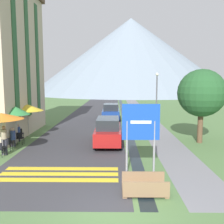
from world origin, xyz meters
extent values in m
plane|color=#517542|center=(0.00, 20.00, 0.00)|extent=(160.00, 160.00, 0.00)
cube|color=#38383D|center=(-2.50, 30.00, 0.00)|extent=(6.40, 60.00, 0.01)
cube|color=slate|center=(3.60, 30.00, 0.00)|extent=(2.20, 60.00, 0.01)
cube|color=black|center=(1.20, 30.00, 0.00)|extent=(0.60, 60.00, 0.00)
cube|color=yellow|center=(-2.50, 2.63, 0.01)|extent=(5.44, 0.44, 0.01)
cube|color=yellow|center=(-2.50, 3.33, 0.01)|extent=(5.44, 0.44, 0.01)
cube|color=yellow|center=(-2.50, 4.03, 0.01)|extent=(5.44, 0.44, 0.01)
cone|color=gray|center=(5.74, 84.04, 13.26)|extent=(70.72, 70.72, 26.51)
cube|color=#285633|center=(-6.73, 9.56, 6.16)|extent=(0.06, 0.70, 9.24)
cube|color=#285633|center=(-6.73, 12.00, 6.16)|extent=(0.06, 0.70, 9.24)
cube|color=#285633|center=(-6.73, 14.44, 6.16)|extent=(0.06, 0.70, 9.24)
cylinder|color=gray|center=(0.62, 3.55, 1.23)|extent=(0.10, 0.10, 2.45)
cylinder|color=gray|center=(1.88, 3.55, 1.23)|extent=(0.10, 0.10, 2.45)
cube|color=#1947B7|center=(1.25, 3.53, 2.40)|extent=(1.72, 0.05, 1.66)
cube|color=white|center=(1.25, 3.50, 2.40)|extent=(0.95, 0.02, 0.14)
cube|color=#846647|center=(1.20, 1.43, 0.14)|extent=(1.70, 1.10, 0.12)
cube|color=#846647|center=(1.20, 0.92, 0.43)|extent=(1.70, 0.08, 0.45)
cube|color=#846647|center=(1.20, 1.94, 0.43)|extent=(1.70, 0.08, 0.45)
cube|color=#846647|center=(0.43, 1.43, 0.04)|extent=(0.16, 0.99, 0.08)
cube|color=#846647|center=(1.97, 1.43, 0.04)|extent=(0.16, 0.99, 0.08)
cube|color=#A31919|center=(-0.40, 8.92, 0.72)|extent=(1.69, 4.51, 0.84)
cube|color=#23282D|center=(-0.40, 8.70, 1.48)|extent=(1.44, 2.48, 0.68)
cylinder|color=black|center=(-1.21, 10.32, 0.30)|extent=(0.18, 0.60, 0.60)
cylinder|color=black|center=(0.41, 10.32, 0.30)|extent=(0.18, 0.60, 0.60)
cylinder|color=black|center=(-1.21, 7.52, 0.30)|extent=(0.18, 0.60, 0.60)
cylinder|color=black|center=(0.41, 7.52, 0.30)|extent=(0.18, 0.60, 0.60)
cube|color=navy|center=(-0.38, 19.36, 0.72)|extent=(1.80, 4.04, 0.84)
cube|color=#23282D|center=(-0.38, 19.16, 1.48)|extent=(1.53, 2.22, 0.68)
cylinder|color=black|center=(-1.24, 20.62, 0.30)|extent=(0.18, 0.60, 0.60)
cylinder|color=black|center=(0.48, 20.62, 0.30)|extent=(0.18, 0.60, 0.60)
cylinder|color=black|center=(-1.24, 18.11, 0.30)|extent=(0.18, 0.60, 0.60)
cylinder|color=black|center=(0.48, 18.11, 0.30)|extent=(0.18, 0.60, 0.60)
cube|color=black|center=(-6.31, 8.69, 0.45)|extent=(0.40, 0.40, 0.04)
cube|color=black|center=(-6.31, 8.51, 0.65)|extent=(0.40, 0.04, 0.40)
cylinder|color=black|center=(-6.48, 8.86, 0.23)|extent=(0.03, 0.03, 0.45)
cylinder|color=black|center=(-6.14, 8.86, 0.23)|extent=(0.03, 0.03, 0.45)
cylinder|color=black|center=(-6.48, 8.52, 0.23)|extent=(0.03, 0.03, 0.45)
cylinder|color=black|center=(-6.14, 8.52, 0.23)|extent=(0.03, 0.03, 0.45)
cube|color=black|center=(-6.41, 5.93, 0.45)|extent=(0.40, 0.40, 0.04)
cylinder|color=black|center=(-6.24, 6.10, 0.23)|extent=(0.03, 0.03, 0.45)
cylinder|color=black|center=(-6.24, 5.76, 0.23)|extent=(0.03, 0.03, 0.45)
cube|color=black|center=(-6.85, 10.10, 0.45)|extent=(0.40, 0.40, 0.04)
cube|color=black|center=(-6.85, 9.92, 0.65)|extent=(0.40, 0.04, 0.40)
cylinder|color=black|center=(-7.02, 10.27, 0.23)|extent=(0.03, 0.03, 0.45)
cylinder|color=black|center=(-6.68, 10.27, 0.23)|extent=(0.03, 0.03, 0.45)
cylinder|color=black|center=(-7.02, 9.93, 0.23)|extent=(0.03, 0.03, 0.45)
cylinder|color=black|center=(-6.68, 9.93, 0.23)|extent=(0.03, 0.03, 0.45)
cube|color=black|center=(-6.96, 10.13, 0.45)|extent=(0.40, 0.40, 0.04)
cube|color=black|center=(-6.96, 9.95, 0.65)|extent=(0.40, 0.04, 0.40)
cylinder|color=black|center=(-7.13, 10.30, 0.23)|extent=(0.03, 0.03, 0.45)
cylinder|color=black|center=(-6.79, 10.30, 0.23)|extent=(0.03, 0.03, 0.45)
cylinder|color=black|center=(-7.13, 9.96, 0.23)|extent=(0.03, 0.03, 0.45)
cylinder|color=black|center=(-6.79, 9.96, 0.23)|extent=(0.03, 0.03, 0.45)
cube|color=black|center=(-6.47, 7.17, 0.45)|extent=(0.40, 0.40, 0.04)
cube|color=black|center=(-6.47, 6.99, 0.65)|extent=(0.40, 0.04, 0.40)
cylinder|color=black|center=(-6.64, 7.34, 0.23)|extent=(0.03, 0.03, 0.45)
cylinder|color=black|center=(-6.30, 7.34, 0.23)|extent=(0.03, 0.03, 0.45)
cylinder|color=black|center=(-6.64, 7.00, 0.23)|extent=(0.03, 0.03, 0.45)
cylinder|color=black|center=(-6.30, 7.00, 0.23)|extent=(0.03, 0.03, 0.45)
cylinder|color=#B7B2A8|center=(-6.39, 6.25, 1.19)|extent=(0.06, 0.06, 2.38)
cone|color=orange|center=(-6.39, 6.25, 2.28)|extent=(2.47, 2.47, 0.36)
cylinder|color=#B7B2A8|center=(-6.61, 8.83, 1.20)|extent=(0.06, 0.06, 2.40)
cone|color=#338442|center=(-6.61, 8.83, 2.30)|extent=(1.91, 1.91, 0.55)
cylinder|color=#B7B2A8|center=(-6.57, 11.08, 1.18)|extent=(0.06, 0.06, 2.36)
cone|color=yellow|center=(-6.57, 11.08, 2.26)|extent=(2.32, 2.32, 0.49)
cylinder|color=#282833|center=(-6.40, 6.28, 0.47)|extent=(0.14, 0.14, 0.95)
cylinder|color=#282833|center=(-6.22, 6.28, 0.47)|extent=(0.14, 0.14, 0.95)
cylinder|color=gray|center=(-6.31, 6.28, 1.23)|extent=(0.32, 0.32, 0.56)
sphere|color=#9E755B|center=(-6.31, 6.28, 1.61)|extent=(0.22, 0.22, 0.22)
cylinder|color=#282833|center=(-6.67, 8.16, 0.23)|extent=(0.14, 0.14, 0.46)
cylinder|color=#282833|center=(-6.49, 8.16, 0.23)|extent=(0.14, 0.14, 0.46)
cylinder|color=navy|center=(-6.58, 8.16, 0.75)|extent=(0.32, 0.32, 0.58)
sphere|color=tan|center=(-6.58, 8.16, 1.14)|extent=(0.22, 0.22, 0.22)
cylinder|color=#282833|center=(-6.90, 9.57, 0.23)|extent=(0.14, 0.14, 0.46)
cylinder|color=#282833|center=(-6.72, 9.57, 0.23)|extent=(0.14, 0.14, 0.46)
cylinder|color=navy|center=(-6.81, 9.57, 0.75)|extent=(0.32, 0.32, 0.58)
sphere|color=#9E755B|center=(-6.81, 9.57, 1.14)|extent=(0.22, 0.22, 0.22)
cylinder|color=#515156|center=(3.88, 15.16, 2.37)|extent=(0.12, 0.12, 4.75)
sphere|color=silver|center=(3.88, 15.16, 4.87)|extent=(0.28, 0.28, 0.28)
cylinder|color=brown|center=(5.96, 9.36, 1.04)|extent=(0.36, 0.36, 2.07)
sphere|color=#235128|center=(5.96, 9.36, 3.45)|extent=(3.24, 3.24, 3.24)
camera|label=1|loc=(0.07, -7.67, 4.25)|focal=40.00mm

